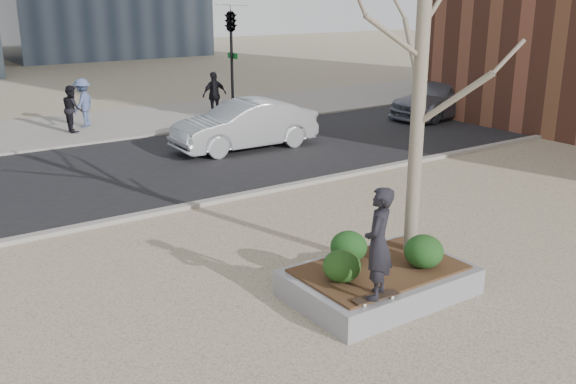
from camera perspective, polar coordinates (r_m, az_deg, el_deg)
ground at (r=10.59m, az=3.95°, el=-10.40°), size 120.00×120.00×0.00m
street at (r=18.93m, az=-15.11°, el=1.67°), size 60.00×8.00×0.02m
far_sidewalk at (r=25.49m, az=-20.49°, el=5.11°), size 60.00×6.00×0.02m
planter at (r=11.08m, az=8.08°, el=-7.93°), size 3.00×2.00×0.45m
planter_mulch at (r=10.98m, az=8.13°, el=-6.77°), size 2.70×1.70×0.04m
sycamore_tree at (r=11.01m, az=11.74°, el=11.08°), size 2.80×2.80×6.60m
shrub_left at (r=10.32m, az=4.81°, el=-6.57°), size 0.61×0.61×0.52m
shrub_middle at (r=11.05m, az=5.42°, el=-4.86°), size 0.64×0.64×0.54m
shrub_right at (r=11.02m, az=11.98°, el=-5.19°), size 0.66×0.66×0.56m
skateboard at (r=9.93m, az=7.81°, el=-9.36°), size 0.79×0.27×0.08m
skateboarder at (r=9.56m, az=8.02°, el=-4.54°), size 0.75×0.70×1.72m
car_silver at (r=20.98m, az=-3.88°, el=5.96°), size 4.80×1.75×1.57m
car_third at (r=27.35m, az=13.47°, el=8.07°), size 5.24×2.61×1.46m
pedestrian_a at (r=24.86m, az=-18.62°, el=7.04°), size 0.71×0.88×1.70m
pedestrian_b at (r=25.68m, az=-17.76°, el=7.56°), size 1.30×1.32×1.82m
pedestrian_c at (r=26.53m, az=-6.54°, el=8.59°), size 1.10×0.49×1.85m
traffic_light_far at (r=25.31m, az=-5.01°, el=11.18°), size 0.60×2.48×4.50m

